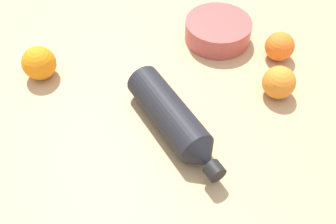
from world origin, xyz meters
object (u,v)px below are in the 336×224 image
object	(u,v)px
orange_0	(279,82)
ceramic_bowl	(218,31)
orange_2	(280,46)
water_bottle	(174,120)
orange_1	(39,63)

from	to	relation	value
orange_0	ceramic_bowl	size ratio (longest dim) A/B	0.44
orange_2	water_bottle	bearing A→B (deg)	-24.49
water_bottle	orange_2	xyz separation A→B (m)	(-0.29, 0.13, -0.00)
water_bottle	orange_2	bearing A→B (deg)	100.88
orange_0	water_bottle	bearing A→B (deg)	-41.63
water_bottle	ceramic_bowl	distance (m)	0.30
water_bottle	orange_2	size ratio (longest dim) A/B	3.79
orange_1	ceramic_bowl	xyz separation A→B (m)	(-0.27, 0.31, -0.01)
water_bottle	orange_0	distance (m)	0.24
orange_0	orange_2	bearing A→B (deg)	-167.67
orange_1	orange_2	world-z (taller)	orange_1
water_bottle	orange_0	size ratio (longest dim) A/B	3.63
orange_0	orange_2	xyz separation A→B (m)	(-0.12, -0.03, -0.00)
orange_2	ceramic_bowl	size ratio (longest dim) A/B	0.42
water_bottle	ceramic_bowl	world-z (taller)	water_bottle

